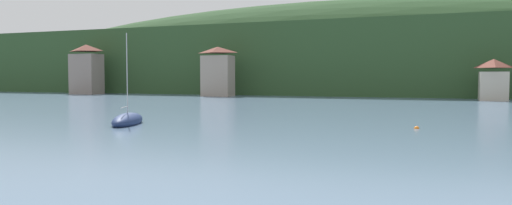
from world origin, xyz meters
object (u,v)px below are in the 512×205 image
Objects in this scene: shore_building_westcentral at (218,72)px; sailboat_far_0 at (128,121)px; shore_building_west at (86,70)px; mooring_buoy_mid at (417,129)px; shore_building_central at (493,80)px.

shore_building_westcentral is 1.28× the size of sailboat_far_0.
shore_building_west reaches higher than mooring_buoy_mid.
shore_building_west is at bearing -179.77° from shore_building_central.
sailboat_far_0 reaches higher than shore_building_central.
shore_building_west is at bearing 146.01° from mooring_buoy_mid.
shore_building_westcentral is 26.13× the size of mooring_buoy_mid.
sailboat_far_0 is (-30.18, -53.86, -2.92)m from shore_building_central.
shore_building_west is 29.50× the size of mooring_buoy_mid.
sailboat_far_0 is 20.42× the size of mooring_buoy_mid.
shore_building_central is at bearing -50.92° from sailboat_far_0.
shore_building_westcentral is at bearing -0.66° from shore_building_west.
shore_building_westcentral is (32.27, -0.37, -0.60)m from shore_building_west.
mooring_buoy_mid is (21.43, 5.05, -0.29)m from sailboat_far_0.
shore_building_westcentral reaches higher than mooring_buoy_mid.
shore_building_westcentral is 1.45× the size of shore_building_central.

